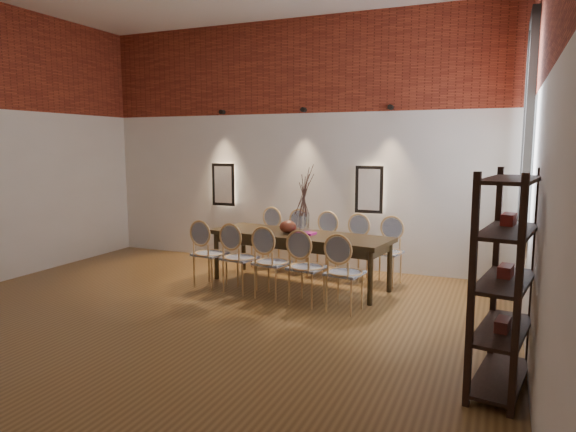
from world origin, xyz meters
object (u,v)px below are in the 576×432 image
at_px(chair_near_d, 307,267).
at_px(chair_far_e, 387,252).
at_px(chair_near_a, 210,254).
at_px(chair_far_d, 353,248).
at_px(book, 306,233).
at_px(chair_near_c, 272,262).
at_px(dining_table, 299,259).
at_px(chair_near_e, 345,273).
at_px(vase, 304,223).
at_px(bowl, 288,227).
at_px(chair_near_b, 240,258).
at_px(chair_far_b, 293,241).
at_px(shelving_rack, 505,281).
at_px(chair_far_a, 265,238).
at_px(chair_far_c, 322,245).

height_order(chair_near_d, chair_far_e, same).
xyz_separation_m(chair_near_a, chair_far_d, (1.76, 1.15, 0.00)).
height_order(chair_near_d, book, chair_near_d).
distance_m(chair_near_c, chair_far_d, 1.49).
relative_size(dining_table, chair_near_e, 2.78).
bearing_deg(vase, bowl, -176.56).
bearing_deg(chair_near_b, chair_far_b, 90.00).
height_order(chair_near_a, chair_far_d, same).
xyz_separation_m(chair_far_d, vase, (-0.54, -0.63, 0.43)).
distance_m(vase, bowl, 0.25).
bearing_deg(shelving_rack, chair_far_a, 148.53).
xyz_separation_m(chair_near_b, chair_far_d, (1.24, 1.23, 0.00)).
xyz_separation_m(chair_near_c, chair_far_a, (-0.82, 1.54, 0.00)).
xyz_separation_m(dining_table, chair_far_b, (-0.41, 0.77, 0.09)).
bearing_deg(book, chair_near_a, -157.60).
xyz_separation_m(chair_near_d, chair_near_e, (0.52, -0.08, 0.00)).
distance_m(chair_far_d, shelving_rack, 3.56).
bearing_deg(shelving_rack, vase, 148.46).
height_order(chair_near_b, chair_far_e, same).
relative_size(chair_near_b, book, 3.62).
height_order(vase, shelving_rack, shelving_rack).
bearing_deg(bowl, chair_far_d, 39.43).
bearing_deg(dining_table, shelving_rack, -31.40).
relative_size(chair_near_e, chair_far_b, 1.00).
relative_size(chair_near_c, chair_near_d, 1.00).
bearing_deg(book, bowl, -179.06).
bearing_deg(chair_near_e, chair_near_b, -180.00).
distance_m(dining_table, chair_near_b, 0.88).
bearing_deg(chair_far_b, chair_near_e, 138.23).
relative_size(chair_near_a, chair_near_b, 1.00).
bearing_deg(chair_near_d, shelving_rack, -24.51).
bearing_deg(chair_near_c, chair_far_e, 53.26).
bearing_deg(vase, chair_near_d, -66.41).
distance_m(chair_far_a, shelving_rack, 4.78).
bearing_deg(shelving_rack, chair_near_a, 164.99).
relative_size(chair_near_c, chair_near_e, 1.00).
bearing_deg(chair_far_c, chair_far_d, -180.00).
relative_size(chair_near_c, shelving_rack, 0.52).
bearing_deg(chair_far_d, chair_far_a, 0.00).
distance_m(chair_near_c, chair_far_c, 1.40).
relative_size(chair_far_a, chair_far_c, 1.00).
bearing_deg(chair_far_d, chair_far_c, 0.00).
relative_size(chair_far_e, vase, 3.13).
height_order(chair_near_e, chair_far_c, same).
height_order(chair_far_a, book, chair_far_a).
bearing_deg(chair_near_c, dining_table, 90.00).
xyz_separation_m(chair_near_b, chair_far_e, (1.76, 1.15, 0.00)).
bearing_deg(book, chair_far_e, 28.50).
xyz_separation_m(chair_near_d, chair_far_a, (-1.34, 1.62, 0.00)).
height_order(chair_near_a, vase, vase).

